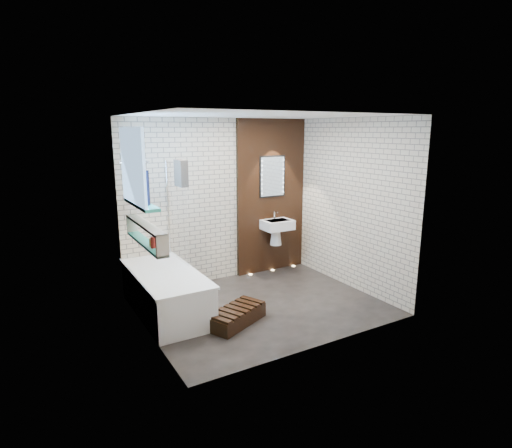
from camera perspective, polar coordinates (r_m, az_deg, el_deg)
ground at (r=6.02m, az=0.73°, el=-11.01°), size 3.20×3.20×0.00m
room_shell at (r=5.63m, az=0.77°, el=1.20°), size 3.24×3.20×2.60m
walnut_panel at (r=7.18m, az=2.06°, el=3.72°), size 1.30×0.06×2.60m
clerestory_window at (r=5.26m, az=-16.19°, el=6.51°), size 0.18×1.00×0.94m
display_niche at (r=5.19m, az=-14.75°, el=-1.34°), size 0.14×1.30×0.26m
bathtub at (r=5.83m, az=-12.14°, el=-9.05°), size 0.79×1.74×0.70m
bath_screen at (r=6.06m, az=-10.70°, el=1.62°), size 0.01×0.78×1.40m
towel at (r=5.76m, az=-10.15°, el=6.81°), size 0.10×0.27×0.36m
shower_head at (r=5.89m, az=-15.16°, el=8.17°), size 0.18×0.18×0.02m
washbasin at (r=7.12m, az=2.87°, el=-0.56°), size 0.50×0.36×0.58m
led_mirror at (r=7.10m, az=2.24°, el=6.47°), size 0.50×0.02×0.70m
walnut_step at (r=5.49m, az=-2.67°, el=-12.47°), size 0.89×0.67×0.18m
niche_bottles at (r=4.96m, az=-13.89°, el=-2.46°), size 0.06×0.13×0.13m
sill_vases at (r=5.11m, az=-14.80°, el=4.77°), size 0.10×0.10×0.41m
floor_uplights at (r=7.44m, az=2.27°, el=-6.26°), size 0.96×0.06×0.01m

